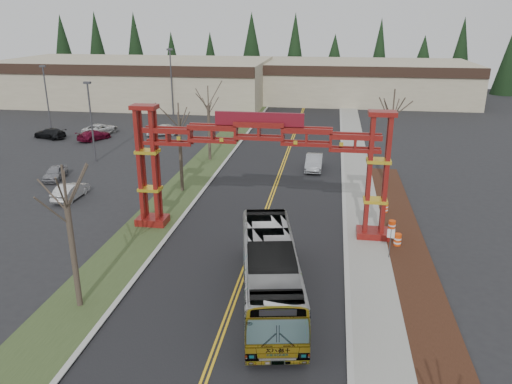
% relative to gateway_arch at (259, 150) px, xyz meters
% --- Properties ---
extents(road, '(12.00, 110.00, 0.02)m').
position_rel_gateway_arch_xyz_m(road, '(-0.00, 7.00, -5.97)').
color(road, black).
rests_on(road, ground).
extents(lane_line_left, '(0.12, 100.00, 0.01)m').
position_rel_gateway_arch_xyz_m(lane_line_left, '(-0.12, 7.00, -5.96)').
color(lane_line_left, gold).
rests_on(lane_line_left, road).
extents(lane_line_right, '(0.12, 100.00, 0.01)m').
position_rel_gateway_arch_xyz_m(lane_line_right, '(0.12, 7.00, -5.96)').
color(lane_line_right, gold).
rests_on(lane_line_right, road).
extents(curb_right, '(0.30, 110.00, 0.15)m').
position_rel_gateway_arch_xyz_m(curb_right, '(6.15, 7.00, -5.91)').
color(curb_right, '#AFB0AA').
rests_on(curb_right, ground).
extents(sidewalk_right, '(2.60, 110.00, 0.14)m').
position_rel_gateway_arch_xyz_m(sidewalk_right, '(7.60, 7.00, -5.91)').
color(sidewalk_right, gray).
rests_on(sidewalk_right, ground).
extents(landscape_strip, '(2.60, 50.00, 0.12)m').
position_rel_gateway_arch_xyz_m(landscape_strip, '(10.20, -8.00, -5.92)').
color(landscape_strip, black).
rests_on(landscape_strip, ground).
extents(grass_median, '(4.00, 110.00, 0.08)m').
position_rel_gateway_arch_xyz_m(grass_median, '(-8.00, 7.00, -5.94)').
color(grass_median, '#364623').
rests_on(grass_median, ground).
extents(curb_left, '(0.30, 110.00, 0.15)m').
position_rel_gateway_arch_xyz_m(curb_left, '(-6.15, 7.00, -5.91)').
color(curb_left, '#AFB0AA').
rests_on(curb_left, ground).
extents(gateway_arch, '(18.20, 1.60, 8.90)m').
position_rel_gateway_arch_xyz_m(gateway_arch, '(0.00, 0.00, 0.00)').
color(gateway_arch, '#640D0E').
rests_on(gateway_arch, ground).
extents(retail_building_west, '(46.00, 22.30, 7.50)m').
position_rel_gateway_arch_xyz_m(retail_building_west, '(-30.00, 53.96, -2.22)').
color(retail_building_west, tan).
rests_on(retail_building_west, ground).
extents(retail_building_east, '(38.00, 20.30, 7.00)m').
position_rel_gateway_arch_xyz_m(retail_building_east, '(10.00, 61.95, -2.47)').
color(retail_building_east, tan).
rests_on(retail_building_east, ground).
extents(conifer_treeline, '(116.10, 5.60, 13.00)m').
position_rel_gateway_arch_xyz_m(conifer_treeline, '(0.25, 74.00, 0.50)').
color(conifer_treeline, black).
rests_on(conifer_treeline, ground).
extents(transit_bus, '(4.94, 12.31, 3.34)m').
position_rel_gateway_arch_xyz_m(transit_bus, '(1.92, -9.00, -4.31)').
color(transit_bus, '#93969A').
rests_on(transit_bus, ground).
extents(silver_sedan, '(1.65, 4.66, 1.53)m').
position_rel_gateway_arch_xyz_m(silver_sedan, '(3.24, 16.01, -5.22)').
color(silver_sedan, '#A5A8AD').
rests_on(silver_sedan, ground).
extents(parked_car_near_a, '(2.14, 3.92, 1.26)m').
position_rel_gateway_arch_xyz_m(parked_car_near_a, '(-20.92, 9.12, -5.35)').
color(parked_car_near_a, gray).
rests_on(parked_car_near_a, ground).
extents(parked_car_near_b, '(1.47, 4.16, 1.37)m').
position_rel_gateway_arch_xyz_m(parked_car_near_b, '(-16.76, 4.27, -5.30)').
color(parked_car_near_b, silver).
rests_on(parked_car_near_b, ground).
extents(parked_car_mid_a, '(3.50, 4.80, 1.29)m').
position_rel_gateway_arch_xyz_m(parked_car_mid_a, '(-24.52, 24.70, -5.34)').
color(parked_car_mid_a, maroon).
rests_on(parked_car_mid_a, ground).
extents(parked_car_far_a, '(4.33, 2.90, 1.35)m').
position_rel_gateway_arch_xyz_m(parked_car_far_a, '(-16.91, 28.48, -5.31)').
color(parked_car_far_a, '#B0B5B8').
rests_on(parked_car_far_a, ground).
extents(parked_car_far_b, '(3.81, 5.53, 1.41)m').
position_rel_gateway_arch_xyz_m(parked_car_far_b, '(-25.20, 27.95, -5.28)').
color(parked_car_far_b, silver).
rests_on(parked_car_far_b, ground).
extents(parked_car_far_c, '(4.84, 3.14, 1.30)m').
position_rel_gateway_arch_xyz_m(parked_car_far_c, '(-30.54, 24.77, -5.33)').
color(parked_car_far_c, black).
rests_on(parked_car_far_c, ground).
extents(bare_tree_median_near, '(3.04, 3.04, 7.85)m').
position_rel_gateway_arch_xyz_m(bare_tree_median_near, '(-8.00, -11.25, -0.18)').
color(bare_tree_median_near, '#382D26').
rests_on(bare_tree_median_near, ground).
extents(bare_tree_median_mid, '(2.97, 2.97, 7.81)m').
position_rel_gateway_arch_xyz_m(bare_tree_median_mid, '(-8.00, 7.65, -0.18)').
color(bare_tree_median_mid, '#382D26').
rests_on(bare_tree_median_mid, ground).
extents(bare_tree_median_far, '(3.06, 3.06, 7.92)m').
position_rel_gateway_arch_xyz_m(bare_tree_median_far, '(-8.00, 17.92, -0.12)').
color(bare_tree_median_far, '#382D26').
rests_on(bare_tree_median_far, ground).
extents(bare_tree_right_far, '(3.44, 3.44, 8.78)m').
position_rel_gateway_arch_xyz_m(bare_tree_right_far, '(10.00, 11.64, 0.49)').
color(bare_tree_right_far, '#382D26').
rests_on(bare_tree_right_far, ground).
extents(light_pole_near, '(0.73, 0.36, 8.41)m').
position_rel_gateway_arch_xyz_m(light_pole_near, '(-19.93, 15.47, -1.12)').
color(light_pole_near, '#3F3F44').
rests_on(light_pole_near, ground).
extents(light_pole_mid, '(0.76, 0.38, 8.74)m').
position_rel_gateway_arch_xyz_m(light_pole_mid, '(-32.24, 28.05, -0.93)').
color(light_pole_mid, '#3F3F44').
rests_on(light_pole_mid, ground).
extents(light_pole_far, '(0.88, 0.44, 10.10)m').
position_rel_gateway_arch_xyz_m(light_pole_far, '(-20.00, 42.72, -0.14)').
color(light_pole_far, '#3F3F44').
rests_on(light_pole_far, ground).
extents(street_sign, '(0.46, 0.15, 2.05)m').
position_rel_gateway_arch_xyz_m(street_sign, '(8.82, -3.16, -4.51)').
color(street_sign, '#3F3F44').
rests_on(street_sign, ground).
extents(barrel_south, '(0.50, 0.50, 0.93)m').
position_rel_gateway_arch_xyz_m(barrel_south, '(9.55, -1.19, -5.52)').
color(barrel_south, '#E9450C').
rests_on(barrel_south, ground).
extents(barrel_mid, '(0.51, 0.51, 0.95)m').
position_rel_gateway_arch_xyz_m(barrel_mid, '(9.41, 1.06, -5.51)').
color(barrel_mid, '#E9450C').
rests_on(barrel_mid, ground).
extents(barrel_north, '(0.48, 0.48, 0.88)m').
position_rel_gateway_arch_xyz_m(barrel_north, '(9.27, 4.88, -5.54)').
color(barrel_north, '#E9450C').
rests_on(barrel_north, ground).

